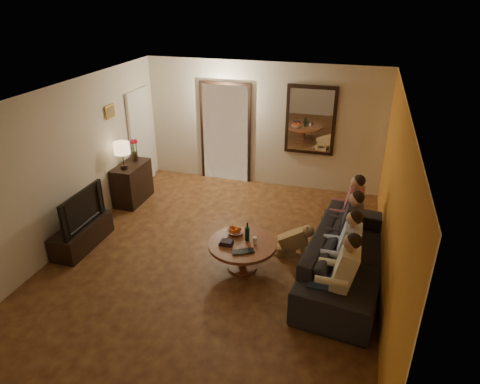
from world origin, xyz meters
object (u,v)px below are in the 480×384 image
(dresser, at_px, (132,183))
(laptop, at_px, (244,253))
(bowl, at_px, (235,232))
(wine_bottle, at_px, (247,231))
(person_c, at_px, (345,233))
(coffee_table, at_px, (242,255))
(person_d, at_px, (347,214))
(tv, at_px, (77,208))
(dog, at_px, (293,239))
(sofa, at_px, (349,257))
(person_b, at_px, (342,255))
(person_a, at_px, (338,281))
(tv_stand, at_px, (82,235))
(table_lamp, at_px, (123,156))

(dresser, height_order, laptop, dresser)
(bowl, xyz_separation_m, wine_bottle, (0.23, -0.12, 0.12))
(person_c, bearing_deg, coffee_table, -162.20)
(person_d, relative_size, bowl, 4.63)
(tv, xyz_separation_m, dog, (3.41, 0.71, -0.42))
(sofa, bearing_deg, dresser, 78.98)
(sofa, xyz_separation_m, person_c, (-0.10, 0.30, 0.22))
(person_b, bearing_deg, bowl, 167.88)
(person_a, xyz_separation_m, dog, (-0.78, 1.31, -0.32))
(tv_stand, xyz_separation_m, person_b, (4.18, -0.00, 0.40))
(dresser, relative_size, person_c, 0.73)
(dresser, distance_m, sofa, 4.51)
(person_d, bearing_deg, sofa, -83.66)
(person_a, relative_size, coffee_table, 1.16)
(person_a, bearing_deg, wine_bottle, 149.43)
(table_lamp, distance_m, person_a, 4.71)
(tv_stand, relative_size, person_a, 0.98)
(dresser, height_order, sofa, dresser)
(person_d, xyz_separation_m, wine_bottle, (-1.41, -0.97, 0.01))
(person_c, xyz_separation_m, bowl, (-1.64, -0.25, -0.12))
(coffee_table, height_order, wine_bottle, wine_bottle)
(person_a, relative_size, dog, 2.14)
(tv, distance_m, bowl, 2.58)
(tv_stand, bearing_deg, laptop, -3.00)
(person_a, bearing_deg, coffee_table, 153.35)
(table_lamp, height_order, wine_bottle, table_lamp)
(tv_stand, relative_size, coffee_table, 1.14)
(sofa, height_order, dog, sofa)
(dog, bearing_deg, dresser, 150.23)
(bowl, height_order, laptop, bowl)
(wine_bottle, distance_m, laptop, 0.41)
(tv, relative_size, person_a, 0.89)
(tv_stand, relative_size, sofa, 0.45)
(tv, xyz_separation_m, person_a, (4.18, -0.60, -0.10))
(wine_bottle, bearing_deg, dresser, 151.73)
(tv_stand, bearing_deg, dog, 11.84)
(bowl, bearing_deg, sofa, -1.71)
(dresser, xyz_separation_m, person_c, (4.18, -1.12, 0.21))
(person_a, distance_m, wine_bottle, 1.64)
(wine_bottle, bearing_deg, person_b, -9.35)
(tv_stand, distance_m, laptop, 2.84)
(tv_stand, height_order, tv, tv)
(person_c, distance_m, bowl, 1.66)
(table_lamp, relative_size, bowl, 2.08)
(dresser, bearing_deg, person_b, -22.40)
(dresser, xyz_separation_m, bowl, (2.55, -1.37, 0.09))
(person_d, height_order, wine_bottle, person_d)
(person_b, xyz_separation_m, person_c, (0.00, 0.60, 0.00))
(tv, distance_m, coffee_table, 2.77)
(dresser, distance_m, laptop, 3.39)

